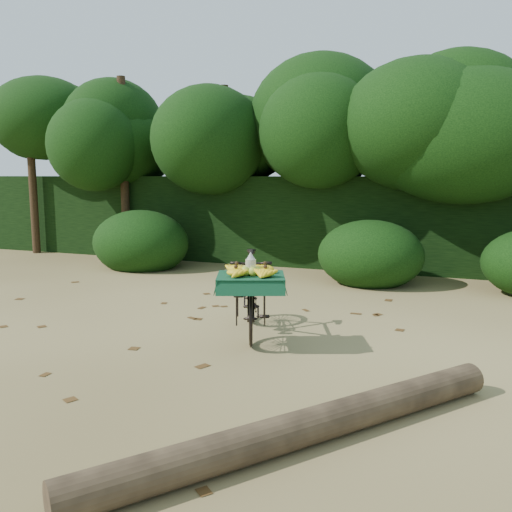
% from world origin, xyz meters
% --- Properties ---
extents(ground, '(80.00, 80.00, 0.00)m').
position_xyz_m(ground, '(0.00, 0.00, 0.00)').
color(ground, tan).
rests_on(ground, ground).
extents(vendor_bicycle, '(1.14, 1.77, 0.97)m').
position_xyz_m(vendor_bicycle, '(0.71, 0.89, 0.49)').
color(vendor_bicycle, black).
rests_on(vendor_bicycle, ground).
extents(fallen_log, '(2.26, 2.88, 0.25)m').
position_xyz_m(fallen_log, '(2.05, -1.36, 0.12)').
color(fallen_log, brown).
rests_on(fallen_log, ground).
extents(hedge_backdrop, '(26.00, 1.80, 1.80)m').
position_xyz_m(hedge_backdrop, '(0.00, 6.30, 0.90)').
color(hedge_backdrop, black).
rests_on(hedge_backdrop, ground).
extents(tree_row, '(14.50, 2.00, 4.00)m').
position_xyz_m(tree_row, '(-0.65, 5.50, 2.00)').
color(tree_row, black).
rests_on(tree_row, ground).
extents(bush_clumps, '(8.80, 1.70, 0.90)m').
position_xyz_m(bush_clumps, '(0.50, 4.30, 0.45)').
color(bush_clumps, black).
rests_on(bush_clumps, ground).
extents(leaf_litter, '(7.00, 7.30, 0.01)m').
position_xyz_m(leaf_litter, '(0.00, 0.65, 0.01)').
color(leaf_litter, '#4C3114').
rests_on(leaf_litter, ground).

